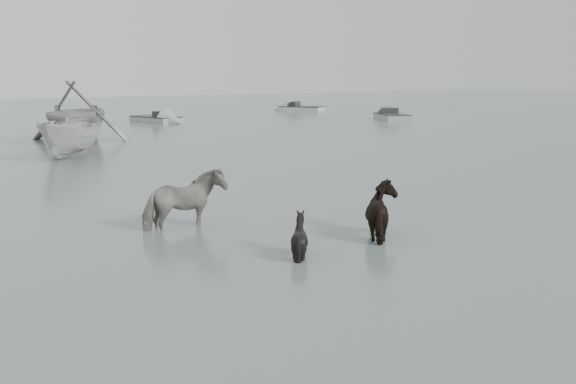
% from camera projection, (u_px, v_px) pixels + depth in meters
% --- Properties ---
extents(ground, '(140.00, 140.00, 0.00)m').
position_uv_depth(ground, '(318.00, 251.00, 14.26)').
color(ground, '#4B5955').
rests_on(ground, ground).
extents(pony_pinto, '(2.00, 1.15, 1.60)m').
position_uv_depth(pony_pinto, '(184.00, 192.00, 16.27)').
color(pony_pinto, black).
rests_on(pony_pinto, ground).
extents(pony_dark, '(1.36, 1.56, 1.49)m').
position_uv_depth(pony_dark, '(387.00, 202.00, 15.47)').
color(pony_dark, black).
rests_on(pony_dark, ground).
extents(pony_black, '(1.26, 1.19, 1.13)m').
position_uv_depth(pony_black, '(299.00, 226.00, 13.94)').
color(pony_black, black).
rests_on(pony_black, ground).
extents(rowboat_trail, '(7.32, 7.52, 3.02)m').
position_uv_depth(rowboat_trail, '(76.00, 110.00, 34.54)').
color(rowboat_trail, gray).
rests_on(rowboat_trail, ground).
extents(boat_small, '(3.83, 4.61, 1.71)m').
position_uv_depth(boat_small, '(71.00, 135.00, 28.74)').
color(boat_small, '#B3B3AE').
rests_on(boat_small, ground).
extents(skiff_port, '(2.80, 4.77, 0.75)m').
position_uv_depth(skiff_port, '(392.00, 114.00, 48.16)').
color(skiff_port, gray).
rests_on(skiff_port, ground).
extents(skiff_mid, '(3.19, 5.06, 0.75)m').
position_uv_depth(skiff_mid, '(156.00, 116.00, 45.92)').
color(skiff_mid, gray).
rests_on(skiff_mid, ground).
extents(skiff_star, '(4.24, 4.61, 0.75)m').
position_uv_depth(skiff_star, '(302.00, 106.00, 56.93)').
color(skiff_star, beige).
rests_on(skiff_star, ground).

